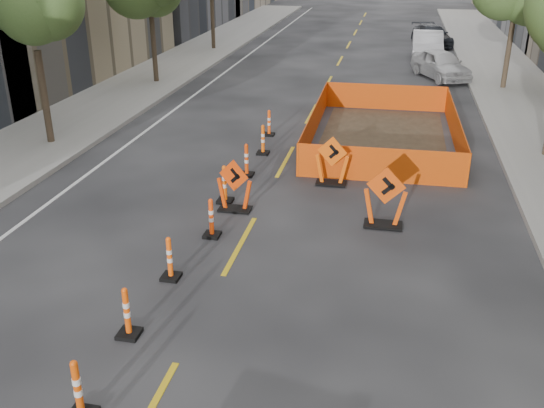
% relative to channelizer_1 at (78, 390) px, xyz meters
% --- Properties ---
extents(ground_plane, '(140.00, 140.00, 0.00)m').
position_rel_channelizer_1_xyz_m(ground_plane, '(0.96, 2.01, -0.54)').
color(ground_plane, black).
extents(sidewalk_left, '(4.00, 90.00, 0.15)m').
position_rel_channelizer_1_xyz_m(sidewalk_left, '(-8.04, 14.01, -0.46)').
color(sidewalk_left, gray).
rests_on(sidewalk_left, ground).
extents(tree_l_b, '(2.80, 2.80, 5.95)m').
position_rel_channelizer_1_xyz_m(tree_l_b, '(-7.44, 12.01, 3.99)').
color(tree_l_b, '#382B1E').
rests_on(tree_l_b, ground).
extents(channelizer_1, '(0.42, 0.42, 1.07)m').
position_rel_channelizer_1_xyz_m(channelizer_1, '(0.00, 0.00, 0.00)').
color(channelizer_1, '#D54608').
rests_on(channelizer_1, ground).
extents(channelizer_2, '(0.40, 0.40, 1.02)m').
position_rel_channelizer_1_xyz_m(channelizer_2, '(-0.15, 2.10, -0.03)').
color(channelizer_2, '#E54A09').
rests_on(channelizer_2, ground).
extents(channelizer_3, '(0.39, 0.39, 0.99)m').
position_rel_channelizer_1_xyz_m(channelizer_3, '(-0.11, 4.19, -0.04)').
color(channelizer_3, '#FF540A').
rests_on(channelizer_3, ground).
extents(channelizer_4, '(0.40, 0.40, 1.01)m').
position_rel_channelizer_1_xyz_m(channelizer_4, '(0.18, 6.29, -0.03)').
color(channelizer_4, '#FF410A').
rests_on(channelizer_4, ground).
extents(channelizer_5, '(0.43, 0.43, 1.08)m').
position_rel_channelizer_1_xyz_m(channelizer_5, '(-0.07, 8.39, 0.00)').
color(channelizer_5, '#F4590A').
rests_on(channelizer_5, ground).
extents(channelizer_6, '(0.41, 0.41, 1.03)m').
position_rel_channelizer_1_xyz_m(channelizer_6, '(0.03, 10.49, -0.02)').
color(channelizer_6, '#DE3D09').
rests_on(channelizer_6, ground).
extents(channelizer_7, '(0.40, 0.40, 1.02)m').
position_rel_channelizer_1_xyz_m(channelizer_7, '(0.08, 12.58, -0.03)').
color(channelizer_7, '#F75B0A').
rests_on(channelizer_7, ground).
extents(channelizer_8, '(0.38, 0.38, 0.97)m').
position_rel_channelizer_1_xyz_m(channelizer_8, '(-0.14, 14.68, -0.05)').
color(channelizer_8, '#FB4B0A').
rests_on(channelizer_8, ground).
extents(chevron_sign_left, '(1.09, 0.83, 1.45)m').
position_rel_channelizer_1_xyz_m(chevron_sign_left, '(0.33, 7.91, 0.19)').
color(chevron_sign_left, '#E13C09').
rests_on(chevron_sign_left, ground).
extents(chevron_sign_center, '(1.08, 0.76, 1.49)m').
position_rel_channelizer_1_xyz_m(chevron_sign_center, '(2.66, 10.28, 0.21)').
color(chevron_sign_center, '#F2570A').
rests_on(chevron_sign_center, ground).
extents(chevron_sign_right, '(1.13, 0.74, 1.61)m').
position_rel_channelizer_1_xyz_m(chevron_sign_right, '(4.27, 7.71, 0.27)').
color(chevron_sign_right, '#DC4309').
rests_on(chevron_sign_right, ground).
extents(safety_fence, '(5.15, 8.62, 1.07)m').
position_rel_channelizer_1_xyz_m(safety_fence, '(4.00, 15.05, -0.00)').
color(safety_fence, '#DC4A0B').
rests_on(safety_fence, ground).
extents(parked_car_near, '(3.32, 4.59, 1.45)m').
position_rel_channelizer_1_xyz_m(parked_car_near, '(6.52, 26.16, 0.19)').
color(parked_car_near, '#BDBDBF').
rests_on(parked_car_near, ground).
extents(parked_car_mid, '(1.75, 4.98, 1.64)m').
position_rel_channelizer_1_xyz_m(parked_car_mid, '(5.98, 31.38, 0.28)').
color(parked_car_mid, '#A4A3A9').
rests_on(parked_car_mid, ground).
extents(parked_car_far, '(3.04, 4.92, 1.33)m').
position_rel_channelizer_1_xyz_m(parked_car_far, '(6.46, 36.77, 0.13)').
color(parked_car_far, black).
rests_on(parked_car_far, ground).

